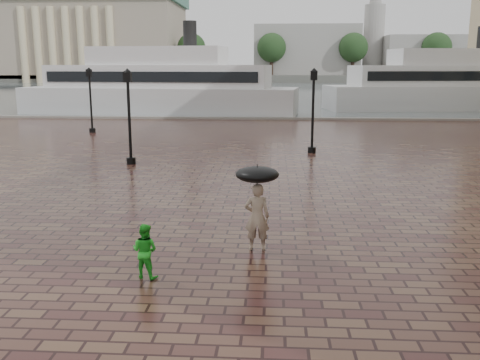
# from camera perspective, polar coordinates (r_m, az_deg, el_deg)

# --- Properties ---
(ground) EXTENTS (300.00, 300.00, 0.00)m
(ground) POSITION_cam_1_polar(r_m,az_deg,el_deg) (15.90, 0.21, -4.99)
(ground) COLOR #341917
(ground) RESTS_ON ground
(harbour_water) EXTENTS (240.00, 240.00, 0.00)m
(harbour_water) POSITION_cam_1_polar(r_m,az_deg,el_deg) (107.27, 3.19, 9.62)
(harbour_water) COLOR #4A565B
(harbour_water) RESTS_ON ground
(quay_edge) EXTENTS (80.00, 0.60, 0.30)m
(quay_edge) POSITION_cam_1_polar(r_m,az_deg,el_deg) (47.41, 2.54, 6.46)
(quay_edge) COLOR slate
(quay_edge) RESTS_ON ground
(far_shore) EXTENTS (300.00, 60.00, 2.00)m
(far_shore) POSITION_cam_1_polar(r_m,az_deg,el_deg) (175.21, 3.40, 10.92)
(far_shore) COLOR #4C4C47
(far_shore) RESTS_ON ground
(museum) EXTENTS (57.00, 32.50, 26.00)m
(museum) POSITION_cam_1_polar(r_m,az_deg,el_deg) (169.53, -16.17, 14.80)
(museum) COLOR gray
(museum) RESTS_ON ground
(distant_skyline) EXTENTS (102.50, 22.00, 33.00)m
(distant_skyline) POSITION_cam_1_polar(r_m,az_deg,el_deg) (171.85, 20.13, 13.01)
(distant_skyline) COLOR #999691
(distant_skyline) RESTS_ON ground
(far_trees) EXTENTS (188.00, 8.00, 13.50)m
(far_trees) POSITION_cam_1_polar(r_m,az_deg,el_deg) (153.24, 3.40, 13.89)
(far_trees) COLOR #2D2119
(far_trees) RESTS_ON ground
(street_lamps) EXTENTS (15.44, 12.44, 4.40)m
(street_lamps) POSITION_cam_1_polar(r_m,az_deg,el_deg) (31.16, -7.37, 7.70)
(street_lamps) COLOR black
(street_lamps) RESTS_ON ground
(adult_pedestrian) EXTENTS (0.65, 0.43, 1.77)m
(adult_pedestrian) POSITION_cam_1_polar(r_m,az_deg,el_deg) (13.70, 1.82, -3.97)
(adult_pedestrian) COLOR gray
(adult_pedestrian) RESTS_ON ground
(child_pedestrian) EXTENTS (0.72, 0.63, 1.25)m
(child_pedestrian) POSITION_cam_1_polar(r_m,az_deg,el_deg) (12.22, -10.12, -7.45)
(child_pedestrian) COLOR green
(child_pedestrian) RESTS_ON ground
(ferry_near) EXTENTS (27.30, 9.47, 8.77)m
(ferry_near) POSITION_cam_1_polar(r_m,az_deg,el_deg) (53.39, -8.61, 9.81)
(ferry_near) COLOR silver
(ferry_near) RESTS_ON ground
(ferry_far) EXTENTS (27.21, 10.20, 8.71)m
(ferry_far) POSITION_cam_1_polar(r_m,az_deg,el_deg) (62.53, 21.56, 9.42)
(ferry_far) COLOR silver
(ferry_far) RESTS_ON ground
(umbrella) EXTENTS (1.10, 1.10, 1.16)m
(umbrella) POSITION_cam_1_polar(r_m,az_deg,el_deg) (13.43, 1.85, 0.60)
(umbrella) COLOR black
(umbrella) RESTS_ON ground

